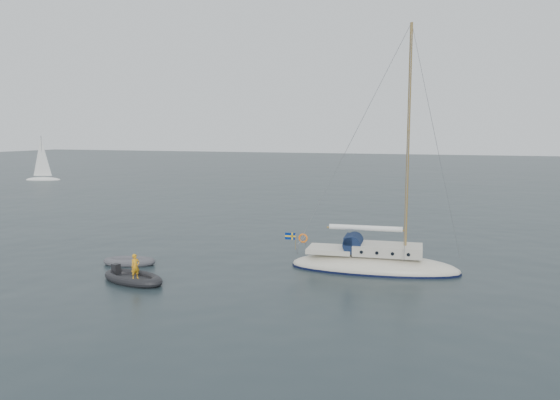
% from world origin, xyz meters
% --- Properties ---
extents(ground, '(300.00, 300.00, 0.00)m').
position_xyz_m(ground, '(0.00, 0.00, 0.00)').
color(ground, black).
rests_on(ground, ground).
extents(sailboat, '(9.34, 2.80, 13.29)m').
position_xyz_m(sailboat, '(1.79, 1.66, 1.01)').
color(sailboat, beige).
rests_on(sailboat, ground).
extents(dinghy, '(2.92, 1.32, 0.42)m').
position_xyz_m(dinghy, '(-11.23, -1.55, 0.18)').
color(dinghy, '#515055').
rests_on(dinghy, ground).
extents(rib, '(3.73, 1.70, 1.44)m').
position_xyz_m(rib, '(-9.05, -4.44, 0.23)').
color(rib, black).
rests_on(rib, ground).
extents(distant_yacht_a, '(5.33, 2.84, 7.06)m').
position_xyz_m(distant_yacht_a, '(-54.00, 38.67, 3.02)').
color(distant_yacht_a, white).
rests_on(distant_yacht_a, ground).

